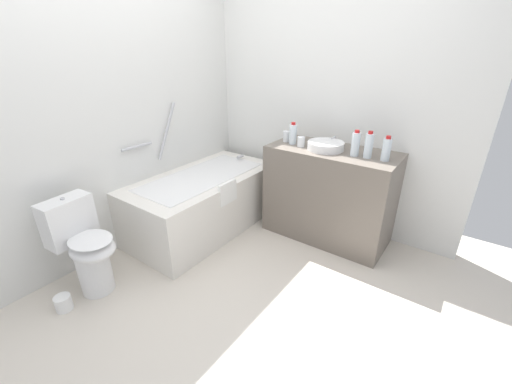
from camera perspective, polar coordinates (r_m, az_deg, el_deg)
name	(u,v)px	position (r m, az deg, el deg)	size (l,w,h in m)	color
ground_plane	(221,294)	(2.54, -6.23, -17.64)	(4.02, 4.02, 0.00)	beige
wall_back_tiled	(98,110)	(2.91, -26.32, 13.05)	(3.42, 0.10, 2.48)	silver
wall_right_mirror	(324,99)	(3.23, 12.07, 15.90)	(0.10, 2.75, 2.48)	silver
bathtub	(204,200)	(3.23, -9.30, -1.47)	(1.52, 0.77, 1.22)	silver
toilet	(85,246)	(2.66, -28.26, -8.50)	(0.36, 0.50, 0.73)	white
vanity_counter	(329,194)	(3.07, 12.84, -0.40)	(0.54, 1.13, 0.87)	#6B6056
sink_basin	(326,146)	(2.89, 12.34, 8.08)	(0.32, 0.32, 0.07)	white
sink_faucet	(334,141)	(3.06, 13.82, 8.81)	(0.11, 0.15, 0.08)	#BCBCC1
water_bottle_0	(386,149)	(2.73, 22.26, 7.07)	(0.07, 0.07, 0.20)	silver
water_bottle_1	(356,144)	(2.77, 17.35, 8.19)	(0.07, 0.07, 0.22)	silver
water_bottle_2	(369,145)	(2.75, 19.48, 7.84)	(0.07, 0.07, 0.22)	silver
water_bottle_3	(293,134)	(3.01, 6.61, 10.25)	(0.07, 0.07, 0.20)	silver
drinking_glass_0	(287,136)	(3.09, 5.48, 9.85)	(0.07, 0.07, 0.10)	white
drinking_glass_1	(301,142)	(2.94, 8.05, 8.89)	(0.07, 0.07, 0.09)	white
toilet_paper_roll	(63,303)	(2.73, -31.14, -16.60)	(0.11, 0.11, 0.11)	white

